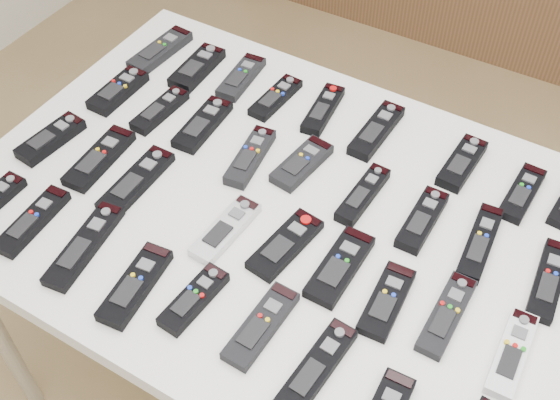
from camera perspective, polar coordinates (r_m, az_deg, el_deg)
The scene contains 34 objects.
ground at distance 2.08m, azimuth 5.61°, elevation -14.05°, with size 4.00×4.00×0.00m, color olive.
table at distance 1.44m, azimuth -0.00°, elevation -2.06°, with size 1.25×0.88×0.78m.
remote_0 at distance 1.79m, azimuth -9.71°, elevation 11.89°, with size 0.06×0.18×0.02m, color black.
remote_1 at distance 1.72m, azimuth -6.75°, elevation 10.64°, with size 0.06×0.16×0.02m, color black.
remote_2 at distance 1.68m, azimuth -3.17°, elevation 9.94°, with size 0.05×0.16×0.02m, color black.
remote_3 at distance 1.63m, azimuth -0.36°, elevation 8.32°, with size 0.05×0.16×0.02m, color black.
remote_4 at distance 1.59m, azimuth 3.51°, elevation 7.35°, with size 0.05×0.16×0.02m, color black.
remote_5 at distance 1.55m, azimuth 7.84°, elevation 5.63°, with size 0.05×0.18×0.02m, color black.
remote_6 at distance 1.51m, azimuth 14.56°, elevation 2.92°, with size 0.05×0.16×0.02m, color black.
remote_7 at distance 1.49m, azimuth 19.07°, elevation 0.52°, with size 0.05×0.16×0.02m, color black.
remote_9 at distance 1.68m, azimuth -13.02°, elevation 8.66°, with size 0.06×0.16×0.02m, color black.
remote_10 at distance 1.61m, azimuth -9.74°, elevation 7.21°, with size 0.05×0.16×0.02m, color black.
remote_11 at distance 1.56m, azimuth -6.30°, elevation 6.14°, with size 0.06×0.17×0.02m, color black.
remote_12 at distance 1.48m, azimuth -2.44°, elevation 3.53°, with size 0.05×0.17×0.02m, color black.
remote_13 at distance 1.47m, azimuth 1.78°, elevation 2.99°, with size 0.06×0.15×0.02m, color black.
remote_14 at distance 1.41m, azimuth 6.75°, elevation 0.44°, with size 0.04×0.16×0.02m, color black.
remote_15 at distance 1.39m, azimuth 11.48°, elevation -1.59°, with size 0.05×0.16×0.02m, color black.
remote_16 at distance 1.38m, azimuth 15.95°, elevation -3.35°, with size 0.05×0.18×0.02m, color black.
remote_17 at distance 1.37m, azimuth 21.00°, elevation -6.11°, with size 0.05×0.18×0.02m, color black.
remote_18 at distance 1.60m, azimuth -18.14°, elevation 4.76°, with size 0.05×0.16×0.02m, color black.
remote_19 at distance 1.53m, azimuth -14.46°, elevation 3.32°, with size 0.06×0.18×0.02m, color black.
remote_20 at distance 1.46m, azimuth -11.60°, elevation 1.52°, with size 0.06×0.19×0.02m, color black.
remote_21 at distance 1.35m, azimuth -4.45°, elevation -2.41°, with size 0.05×0.17×0.02m, color #B7B7BC.
remote_22 at distance 1.33m, azimuth 0.44°, elevation -3.64°, with size 0.06×0.17×0.02m, color black.
remote_23 at distance 1.30m, azimuth 4.88°, elevation -5.40°, with size 0.06×0.17×0.02m, color black.
remote_24 at distance 1.26m, azimuth 8.66°, elevation -8.11°, with size 0.06×0.16×0.02m, color black.
remote_25 at distance 1.27m, azimuth 13.39°, elevation -9.05°, with size 0.05×0.18×0.02m, color black.
remote_26 at distance 1.26m, azimuth 18.31°, elevation -11.77°, with size 0.05×0.17×0.02m, color silver.
remote_28 at distance 1.44m, azimuth -19.46°, elevation -1.61°, with size 0.05×0.17×0.02m, color black.
remote_29 at distance 1.37m, azimuth -15.61°, elevation -3.56°, with size 0.05×0.21×0.02m, color black.
remote_30 at distance 1.29m, azimuth -11.68°, elevation -6.78°, with size 0.06×0.18×0.02m, color black.
remote_31 at distance 1.26m, azimuth -7.02°, elevation -7.99°, with size 0.05×0.15×0.02m, color black.
remote_32 at distance 1.22m, azimuth -1.54°, elevation -10.17°, with size 0.05×0.17×0.02m, color black.
remote_33 at distance 1.18m, azimuth 2.95°, elevation -13.51°, with size 0.05×0.19×0.02m, color black.
Camera 1 is at (0.32, -0.92, 1.83)m, focal length 45.00 mm.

